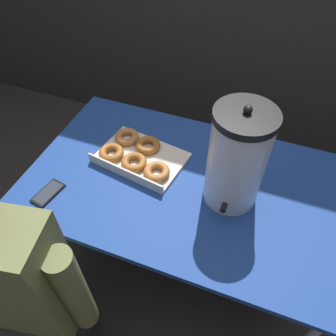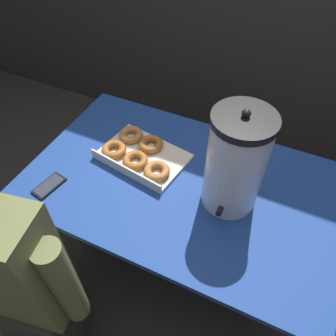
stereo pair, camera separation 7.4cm
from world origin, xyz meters
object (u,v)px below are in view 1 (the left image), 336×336
object	(u,v)px
donut_box	(137,155)
cell_phone	(48,193)
coffee_urn	(237,159)
person_seated	(19,293)

from	to	relation	value
donut_box	cell_phone	distance (m)	0.42
donut_box	cell_phone	xyz separation A→B (m)	(-0.27, -0.32, -0.02)
cell_phone	donut_box	bearing A→B (deg)	59.87
coffee_urn	person_seated	xyz separation A→B (m)	(-0.64, -0.63, -0.35)
coffee_urn	cell_phone	xyz separation A→B (m)	(-0.72, -0.27, -0.21)
coffee_urn	donut_box	bearing A→B (deg)	172.84
coffee_urn	person_seated	distance (m)	0.96
person_seated	donut_box	bearing A→B (deg)	-115.93
donut_box	coffee_urn	distance (m)	0.49
donut_box	coffee_urn	bearing A→B (deg)	2.08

